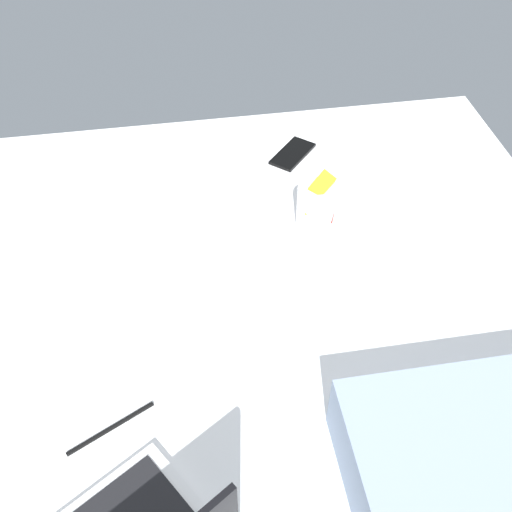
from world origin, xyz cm
name	(u,v)px	position (x,y,z in cm)	size (l,w,h in cm)	color
bed_mattress	(192,334)	(0.00, 0.00, 9.00)	(180.00, 140.00, 18.00)	white
snack_cup	(314,206)	(-31.43, -21.08, 23.86)	(9.09, 9.27, 14.24)	silver
cell_phone	(291,154)	(-31.81, -49.09, 18.40)	(6.80, 14.00, 0.80)	black
charger_cable	(108,429)	(16.64, 25.57, 18.30)	(17.00, 0.60, 0.60)	black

